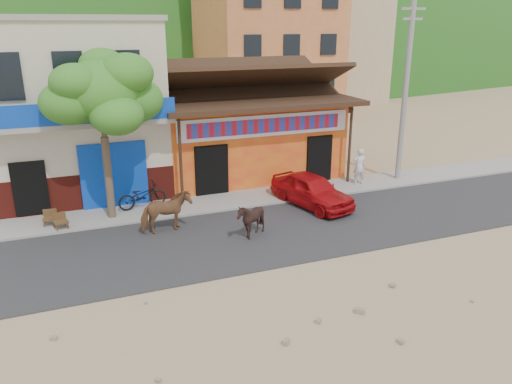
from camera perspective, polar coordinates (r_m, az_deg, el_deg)
ground at (r=15.17m, az=4.06°, el=-8.45°), size 120.00×120.00×0.00m
road at (r=17.23m, az=0.52°, el=-4.86°), size 60.00×5.00×0.04m
sidewalk at (r=20.27m, az=-3.15°, el=-1.05°), size 60.00×2.00×0.12m
dance_club at (r=24.06m, az=-1.68°, el=6.47°), size 8.00×6.00×3.60m
cafe_building at (r=22.41m, az=-20.32°, el=8.84°), size 7.00×6.00×7.00m
apartment_front at (r=39.10m, az=1.15°, el=17.43°), size 9.00×9.00×12.00m
apartment_rear at (r=48.47m, az=8.60°, el=16.32°), size 8.00×8.00×10.00m
tree at (r=18.39m, az=-16.94°, el=6.02°), size 3.00×3.00×6.00m
utility_pole at (r=23.13m, az=16.71°, el=11.05°), size 0.24×0.24×8.00m
cow_tan at (r=17.39m, az=-10.25°, el=-2.30°), size 1.81×1.03×1.45m
cow_dark at (r=16.74m, az=-0.59°, el=-3.16°), size 1.28×1.17×1.27m
red_car at (r=19.75m, az=6.38°, el=0.23°), size 2.45×4.04×1.29m
scooter at (r=19.68m, az=-12.88°, el=-0.42°), size 1.95×0.92×0.98m
pedestrian at (r=22.51m, az=11.71°, el=2.91°), size 0.64×0.48×1.60m
cafe_chair_left at (r=19.04m, az=-22.58°, el=-2.09°), size 0.50×0.50×0.99m
cafe_chair_right at (r=18.56m, az=-21.50°, el=-2.46°), size 0.56×0.56×1.00m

